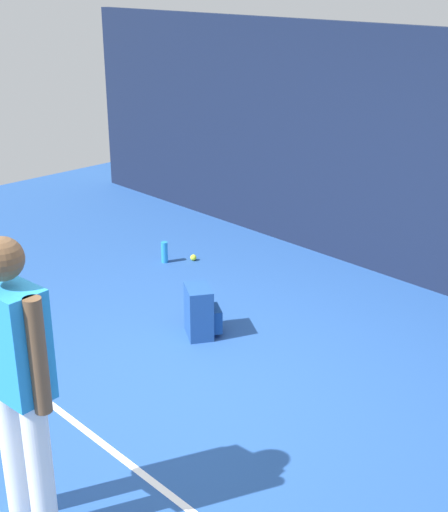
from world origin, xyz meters
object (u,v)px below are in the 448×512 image
object	(u,v)px
tennis_player	(16,372)
water_bottle	(165,252)
tennis_ball_near_player	(193,258)
backpack	(201,312)

from	to	relation	value
tennis_player	water_bottle	bearing A→B (deg)	-55.17
tennis_player	tennis_ball_near_player	distance (m)	4.06
backpack	water_bottle	xyz separation A→B (m)	(-1.47, 0.81, -0.10)
water_bottle	tennis_player	bearing A→B (deg)	-50.46
water_bottle	tennis_ball_near_player	bearing A→B (deg)	54.99
backpack	tennis_ball_near_player	size ratio (longest dim) A/B	6.67
backpack	tennis_ball_near_player	bearing A→B (deg)	-8.43
tennis_player	water_bottle	world-z (taller)	tennis_player
tennis_player	backpack	xyz separation A→B (m)	(-0.99, 2.16, -0.76)
backpack	tennis_player	bearing A→B (deg)	145.66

